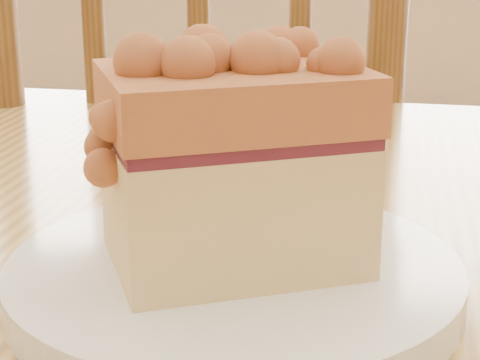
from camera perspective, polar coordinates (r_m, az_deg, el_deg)
The scene contains 3 objects.
cafe_chair_main at distance 1.04m, azimuth -3.38°, elevation -5.33°, with size 0.55×0.55×1.02m.
plate at distance 0.39m, azimuth -0.42°, elevation -6.80°, with size 0.21×0.21×0.02m.
cake_slice at distance 0.37m, azimuth -0.57°, elevation 1.73°, with size 0.14×0.12×0.11m.
Camera 1 is at (0.00, -0.10, 0.92)m, focal length 62.00 mm.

